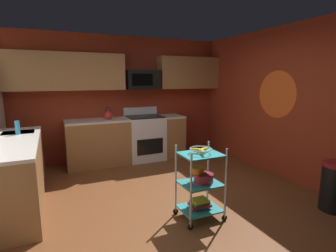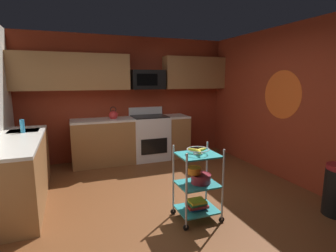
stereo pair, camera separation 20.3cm
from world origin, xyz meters
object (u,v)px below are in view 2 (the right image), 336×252
at_px(rolling_cart, 197,184).
at_px(mixing_bowl_large, 201,178).
at_px(book_stack, 197,204).
at_px(dish_soap_bottle, 22,126).
at_px(mixing_bowl_small, 194,170).
at_px(kettle, 113,115).
at_px(fruit_bowl, 198,150).
at_px(oven_range, 150,137).
at_px(microwave, 147,80).

bearing_deg(rolling_cart, mixing_bowl_large, 0.00).
bearing_deg(book_stack, dish_soap_bottle, 140.98).
relative_size(mixing_bowl_small, kettle, 0.69).
relative_size(mixing_bowl_large, dish_soap_bottle, 1.26).
bearing_deg(book_stack, fruit_bowl, 90.00).
distance_m(fruit_bowl, book_stack, 0.69).
xyz_separation_m(mixing_bowl_small, dish_soap_bottle, (-2.05, 1.64, 0.40)).
height_order(rolling_cart, book_stack, rolling_cart).
bearing_deg(oven_range, rolling_cart, -94.14).
relative_size(oven_range, book_stack, 4.07).
height_order(kettle, dish_soap_bottle, kettle).
bearing_deg(rolling_cart, book_stack, 116.57).
bearing_deg(mixing_bowl_large, mixing_bowl_small, 152.05).
xyz_separation_m(oven_range, rolling_cart, (-0.19, -2.61, -0.03)).
xyz_separation_m(mixing_bowl_small, book_stack, (0.03, -0.04, -0.43)).
bearing_deg(fruit_bowl, oven_range, 85.86).
relative_size(oven_range, rolling_cart, 1.20).
bearing_deg(microwave, fruit_bowl, -93.97).
distance_m(oven_range, book_stack, 2.63).
height_order(mixing_bowl_small, dish_soap_bottle, dish_soap_bottle).
height_order(mixing_bowl_large, kettle, kettle).
xyz_separation_m(kettle, dish_soap_bottle, (-1.50, -0.93, 0.02)).
xyz_separation_m(mixing_bowl_large, mixing_bowl_small, (-0.07, 0.04, 0.10)).
height_order(microwave, fruit_bowl, microwave).
height_order(fruit_bowl, mixing_bowl_large, fruit_bowl).
distance_m(book_stack, dish_soap_bottle, 2.79).
bearing_deg(fruit_bowl, kettle, 102.35).
height_order(fruit_bowl, dish_soap_bottle, dish_soap_bottle).
bearing_deg(microwave, kettle, -171.87).
height_order(rolling_cart, mixing_bowl_large, rolling_cart).
relative_size(microwave, book_stack, 2.59).
bearing_deg(fruit_bowl, microwave, 86.03).
bearing_deg(mixing_bowl_small, dish_soap_bottle, 141.27).
height_order(microwave, kettle, microwave).
relative_size(microwave, kettle, 2.65).
bearing_deg(mixing_bowl_large, oven_range, 86.87).
relative_size(fruit_bowl, kettle, 1.03).
bearing_deg(rolling_cart, mixing_bowl_small, 125.01).
relative_size(oven_range, mixing_bowl_small, 6.04).
xyz_separation_m(rolling_cart, dish_soap_bottle, (-2.07, 1.68, 0.57)).
distance_m(microwave, mixing_bowl_small, 2.90).
bearing_deg(dish_soap_bottle, fruit_bowl, -39.02).
bearing_deg(mixing_bowl_small, mixing_bowl_large, -27.95).
distance_m(mixing_bowl_large, dish_soap_bottle, 2.75).
bearing_deg(fruit_bowl, dish_soap_bottle, 140.98).
bearing_deg(mixing_bowl_large, kettle, 103.31).
height_order(rolling_cart, kettle, kettle).
bearing_deg(mixing_bowl_large, microwave, 87.00).
height_order(mixing_bowl_large, mixing_bowl_small, mixing_bowl_small).
relative_size(fruit_bowl, mixing_bowl_small, 1.49).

